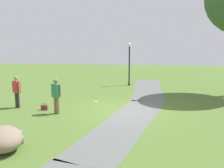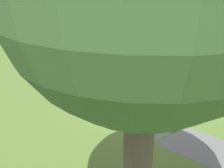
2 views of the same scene
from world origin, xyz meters
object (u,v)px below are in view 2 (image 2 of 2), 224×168
object	(u,v)px
woman_with_handbag	(162,68)
handbag_on_grass	(178,80)
backpack_by_boulder	(113,68)
lawn_boulder	(108,63)
spare_backpack_on_lawn	(153,61)
frisbee_on_grass	(193,106)
man_near_boulder	(196,61)

from	to	relation	value
woman_with_handbag	handbag_on_grass	size ratio (longest dim) A/B	4.98
backpack_by_boulder	lawn_boulder	bearing A→B (deg)	-21.94
handbag_on_grass	spare_backpack_on_lawn	size ratio (longest dim) A/B	0.83
lawn_boulder	frisbee_on_grass	world-z (taller)	lawn_boulder
backpack_by_boulder	spare_backpack_on_lawn	size ratio (longest dim) A/B	1.00
woman_with_handbag	backpack_by_boulder	xyz separation A→B (m)	(3.51, -0.09, -0.76)
handbag_on_grass	backpack_by_boulder	xyz separation A→B (m)	(4.06, 0.73, 0.05)
man_near_boulder	handbag_on_grass	bearing A→B (deg)	79.94
spare_backpack_on_lawn	frisbee_on_grass	size ratio (longest dim) A/B	1.53
woman_with_handbag	frisbee_on_grass	world-z (taller)	woman_with_handbag
handbag_on_grass	spare_backpack_on_lawn	xyz separation A→B (m)	(2.93, -2.05, 0.05)
handbag_on_grass	backpack_by_boulder	size ratio (longest dim) A/B	0.83
backpack_by_boulder	spare_backpack_on_lawn	xyz separation A→B (m)	(-1.13, -2.78, 0.00)
lawn_boulder	backpack_by_boulder	bearing A→B (deg)	158.06
lawn_boulder	spare_backpack_on_lawn	world-z (taller)	lawn_boulder
woman_with_handbag	spare_backpack_on_lawn	size ratio (longest dim) A/B	4.12
woman_with_handbag	frisbee_on_grass	distance (m)	3.01
handbag_on_grass	frisbee_on_grass	bearing A→B (deg)	131.89
backpack_by_boulder	frisbee_on_grass	xyz separation A→B (m)	(-6.02, 1.45, -0.18)
backpack_by_boulder	handbag_on_grass	bearing A→B (deg)	-169.79
man_near_boulder	spare_backpack_on_lawn	distance (m)	3.33
frisbee_on_grass	handbag_on_grass	bearing A→B (deg)	-48.11
lawn_boulder	woman_with_handbag	bearing A→B (deg)	175.47
lawn_boulder	man_near_boulder	xyz separation A→B (m)	(-4.92, -2.01, 0.56)
man_near_boulder	spare_backpack_on_lawn	world-z (taller)	man_near_boulder
lawn_boulder	backpack_by_boulder	world-z (taller)	lawn_boulder
woman_with_handbag	man_near_boulder	size ratio (longest dim) A/B	1.02
lawn_boulder	woman_with_handbag	xyz separation A→B (m)	(-4.10, 0.33, 0.58)
lawn_boulder	man_near_boulder	size ratio (longest dim) A/B	1.20
lawn_boulder	backpack_by_boulder	size ratio (longest dim) A/B	4.87
handbag_on_grass	spare_backpack_on_lawn	bearing A→B (deg)	-35.00
man_near_boulder	lawn_boulder	bearing A→B (deg)	22.27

